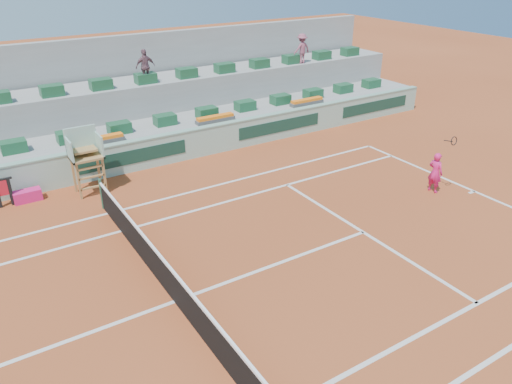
{
  "coord_description": "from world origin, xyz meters",
  "views": [
    {
      "loc": [
        -3.63,
        -9.6,
        8.01
      ],
      "look_at": [
        4.0,
        2.5,
        1.0
      ],
      "focal_mm": 35.0,
      "sensor_mm": 36.0,
      "label": 1
    }
  ],
  "objects": [
    {
      "name": "spectator_mid",
      "position": [
        4.01,
        11.61,
        3.35
      ],
      "size": [
        0.89,
        0.39,
        1.5
      ],
      "primitive_type": "imported",
      "rotation": [
        0.0,
        0.0,
        3.17
      ],
      "color": "#764E59",
      "rests_on": "seating_tier_upper"
    },
    {
      "name": "umpire_chair",
      "position": [
        0.0,
        7.5,
        1.54
      ],
      "size": [
        1.1,
        0.9,
        2.4
      ],
      "color": "olive",
      "rests_on": "ground"
    },
    {
      "name": "flower_planters",
      "position": [
        -1.5,
        9.0,
        1.33
      ],
      "size": [
        26.8,
        0.36,
        0.28
      ],
      "color": "#4E4E4E",
      "rests_on": "seating_tier_lower"
    },
    {
      "name": "seating_tier_lower",
      "position": [
        0.0,
        10.7,
        0.6
      ],
      "size": [
        36.0,
        4.0,
        1.2
      ],
      "primitive_type": "cube",
      "color": "#999A97",
      "rests_on": "ground"
    },
    {
      "name": "court_lines",
      "position": [
        0.0,
        0.0,
        0.01
      ],
      "size": [
        23.89,
        11.09,
        0.01
      ],
      "color": "silver",
      "rests_on": "ground"
    },
    {
      "name": "seat_row_upper",
      "position": [
        0.0,
        11.7,
        2.82
      ],
      "size": [
        32.9,
        0.6,
        0.44
      ],
      "color": "#1A4F2E",
      "rests_on": "seating_tier_upper"
    },
    {
      "name": "towel_rack",
      "position": [
        -2.77,
        7.89,
        0.6
      ],
      "size": [
        0.67,
        0.11,
        1.03
      ],
      "color": "black",
      "rests_on": "ground"
    },
    {
      "name": "seating_tier_upper",
      "position": [
        0.0,
        12.3,
        1.3
      ],
      "size": [
        36.0,
        2.4,
        2.6
      ],
      "primitive_type": "cube",
      "color": "#999A97",
      "rests_on": "ground"
    },
    {
      "name": "seat_row_lower",
      "position": [
        0.0,
        9.8,
        1.42
      ],
      "size": [
        32.9,
        0.6,
        0.44
      ],
      "color": "#1A4F2E",
      "rests_on": "seating_tier_lower"
    },
    {
      "name": "player_bag",
      "position": [
        -2.08,
        7.9,
        0.21
      ],
      "size": [
        0.93,
        0.41,
        0.41
      ],
      "primitive_type": "cube",
      "color": "#E01D6E",
      "rests_on": "ground"
    },
    {
      "name": "advertising_hoarding",
      "position": [
        0.02,
        8.5,
        0.63
      ],
      "size": [
        36.0,
        0.34,
        1.26
      ],
      "color": "#94BBAA",
      "rests_on": "ground"
    },
    {
      "name": "spectator_right",
      "position": [
        12.42,
        11.43,
        3.35
      ],
      "size": [
        1.0,
        0.61,
        1.5
      ],
      "primitive_type": "imported",
      "rotation": [
        0.0,
        0.0,
        3.2
      ],
      "color": "#91485C",
      "rests_on": "seating_tier_upper"
    },
    {
      "name": "tennis_player",
      "position": [
        10.59,
        0.83,
        0.77
      ],
      "size": [
        0.42,
        0.85,
        2.28
      ],
      "color": "#E01D6E",
      "rests_on": "ground"
    },
    {
      "name": "ground",
      "position": [
        0.0,
        0.0,
        0.0
      ],
      "size": [
        90.0,
        90.0,
        0.0
      ],
      "primitive_type": "plane",
      "color": "#913C1C",
      "rests_on": "ground"
    },
    {
      "name": "tennis_net",
      "position": [
        0.0,
        0.0,
        0.53
      ],
      "size": [
        0.1,
        11.97,
        1.1
      ],
      "color": "black",
      "rests_on": "ground"
    },
    {
      "name": "stadium_back_wall",
      "position": [
        0.0,
        13.9,
        2.2
      ],
      "size": [
        36.0,
        0.4,
        4.4
      ],
      "primitive_type": "cube",
      "color": "#999A97",
      "rests_on": "ground"
    }
  ]
}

